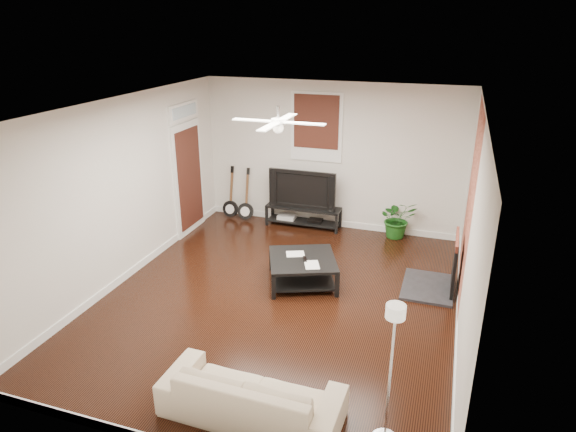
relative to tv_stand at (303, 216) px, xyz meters
name	(u,v)px	position (x,y,z in m)	size (l,w,h in m)	color
room	(279,209)	(0.48, -2.78, 1.19)	(5.01, 6.01, 2.81)	black
brick_accent	(470,205)	(2.96, -1.78, 1.19)	(0.02, 2.20, 2.80)	brown
fireplace	(441,262)	(2.68, -1.78, 0.25)	(0.80, 1.10, 0.92)	black
window_back	(316,127)	(0.18, 0.19, 1.74)	(1.00, 0.06, 1.30)	#401A11
door_left	(188,168)	(-1.98, -0.88, 1.04)	(0.08, 1.00, 2.50)	white
tv_stand	(303,216)	(0.00, 0.00, 0.00)	(1.47, 0.39, 0.41)	black
tv	(304,188)	(0.00, 0.02, 0.58)	(1.31, 0.17, 0.76)	black
coffee_table	(302,270)	(0.66, -2.21, 0.00)	(0.99, 0.99, 0.42)	black
sofa	(252,394)	(1.00, -5.10, 0.07)	(1.87, 0.73, 0.54)	#C2AF91
floor_lamp	(390,376)	(2.35, -5.00, 0.56)	(0.25, 0.25, 1.52)	white
potted_plant	(398,219)	(1.82, 0.04, 0.16)	(0.67, 0.58, 0.74)	#1B5718
guitar_left	(230,193)	(-1.56, -0.03, 0.33)	(0.33, 0.23, 1.07)	black
guitar_right	(245,195)	(-1.21, -0.06, 0.33)	(0.33, 0.23, 1.07)	black
ceiling_fan	(278,122)	(0.48, -2.78, 2.39)	(1.24, 1.24, 0.32)	white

